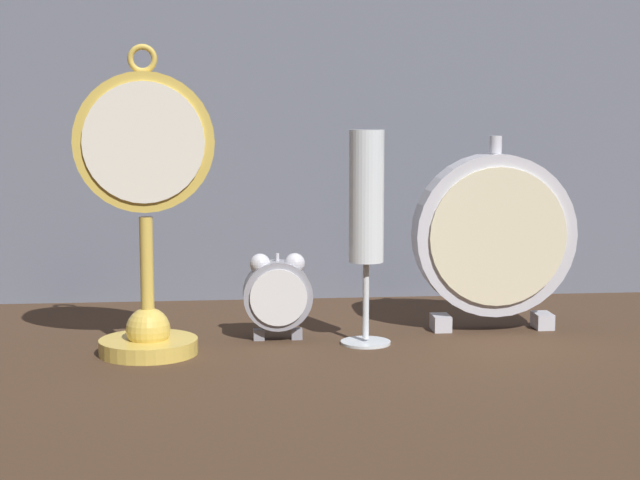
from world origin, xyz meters
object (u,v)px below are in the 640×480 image
object	(u,v)px
alarm_clock_twin_bell	(278,292)
mantel_clock_silver	(494,236)
pocket_watch_on_stand	(146,220)
champagne_flute	(366,213)

from	to	relation	value
alarm_clock_twin_bell	mantel_clock_silver	size ratio (longest dim) A/B	0.43
pocket_watch_on_stand	alarm_clock_twin_bell	world-z (taller)	pocket_watch_on_stand
champagne_flute	alarm_clock_twin_bell	bearing A→B (deg)	162.49
mantel_clock_silver	champagne_flute	xyz separation A→B (m)	(-0.16, -0.06, 0.03)
alarm_clock_twin_bell	mantel_clock_silver	bearing A→B (deg)	6.31
pocket_watch_on_stand	mantel_clock_silver	size ratio (longest dim) A/B	1.43
alarm_clock_twin_bell	champagne_flute	distance (m)	0.13
pocket_watch_on_stand	alarm_clock_twin_bell	size ratio (longest dim) A/B	3.31
mantel_clock_silver	champagne_flute	distance (m)	0.17
pocket_watch_on_stand	alarm_clock_twin_bell	distance (m)	0.17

